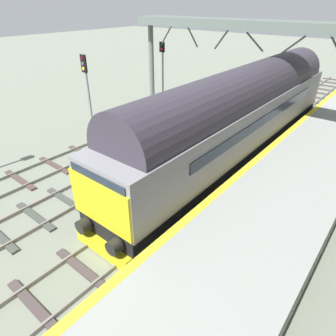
% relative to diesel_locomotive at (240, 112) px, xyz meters
% --- Properties ---
extents(ground_plane, '(140.00, 140.00, 0.00)m').
position_rel_diesel_locomotive_xyz_m(ground_plane, '(-0.00, -6.75, -2.48)').
color(ground_plane, gray).
rests_on(ground_plane, ground).
extents(track_main, '(2.50, 60.00, 0.15)m').
position_rel_diesel_locomotive_xyz_m(track_main, '(-0.00, -6.75, -2.43)').
color(track_main, gray).
rests_on(track_main, ground).
extents(track_adjacent_west, '(2.50, 60.00, 0.15)m').
position_rel_diesel_locomotive_xyz_m(track_adjacent_west, '(-3.59, -6.75, -2.43)').
color(track_adjacent_west, gray).
rests_on(track_adjacent_west, ground).
extents(track_adjacent_far_west, '(2.50, 60.00, 0.15)m').
position_rel_diesel_locomotive_xyz_m(track_adjacent_far_west, '(-6.63, -6.75, -2.43)').
color(track_adjacent_far_west, gray).
rests_on(track_adjacent_far_west, ground).
extents(station_platform, '(4.00, 44.00, 1.01)m').
position_rel_diesel_locomotive_xyz_m(station_platform, '(3.60, -6.75, -1.98)').
color(station_platform, '#9A9F9B').
rests_on(station_platform, ground).
extents(diesel_locomotive, '(2.74, 18.47, 4.68)m').
position_rel_diesel_locomotive_xyz_m(diesel_locomotive, '(0.00, 0.00, 0.00)').
color(diesel_locomotive, black).
rests_on(diesel_locomotive, ground).
extents(signal_post_mid, '(0.44, 0.22, 4.68)m').
position_rel_diesel_locomotive_xyz_m(signal_post_mid, '(-8.83, -2.54, 0.51)').
color(signal_post_mid, gray).
rests_on(signal_post_mid, ground).
extents(signal_post_far, '(0.44, 0.22, 4.72)m').
position_rel_diesel_locomotive_xyz_m(signal_post_far, '(-8.83, 4.50, 0.44)').
color(signal_post_far, gray).
rests_on(signal_post_far, ground).
extents(overhead_footbridge, '(15.93, 2.00, 6.44)m').
position_rel_diesel_locomotive_xyz_m(overhead_footbridge, '(-1.27, 3.48, 3.42)').
color(overhead_footbridge, slate).
rests_on(overhead_footbridge, ground).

